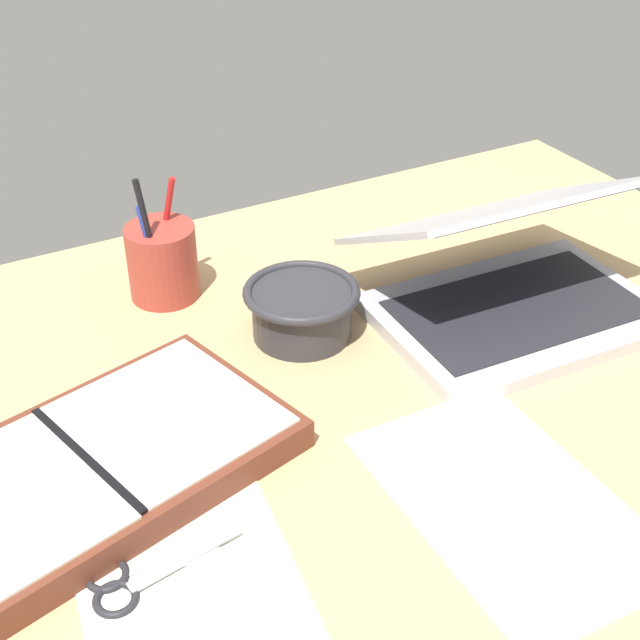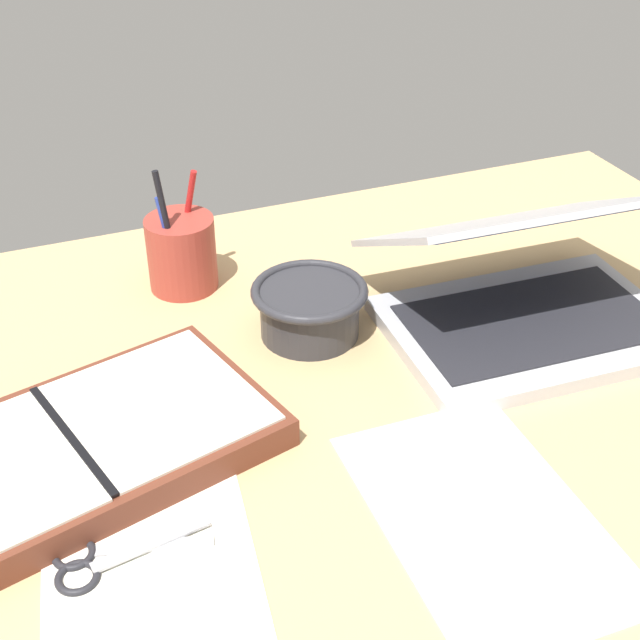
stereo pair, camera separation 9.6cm
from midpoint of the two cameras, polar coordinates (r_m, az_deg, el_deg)
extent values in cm
cube|color=tan|center=(94.27, 2.99, -7.04)|extent=(140.00, 100.00, 2.00)
cube|color=#B7B7BC|center=(110.03, 15.80, -0.57)|extent=(34.32, 24.84, 1.80)
cube|color=#232328|center=(109.49, 15.88, -0.13)|extent=(30.04, 18.11, 0.24)
cube|color=#B7B7BC|center=(108.90, 14.93, 6.11)|extent=(34.22, 22.54, 11.56)
cube|color=navy|center=(108.69, 15.03, 5.90)|extent=(31.46, 20.13, 10.05)
cylinder|color=#2D2D33|center=(104.95, 1.95, 0.41)|extent=(11.73, 11.73, 5.96)
torus|color=#2D2D33|center=(103.36, 1.99, 1.80)|extent=(13.80, 13.80, 1.10)
cylinder|color=#9E382D|center=(114.17, -6.47, 4.20)|extent=(8.77, 8.77, 9.60)
cylinder|color=black|center=(110.39, -7.23, 5.53)|extent=(2.23, 2.28, 15.98)
cylinder|color=#233899|center=(111.18, -7.15, 4.75)|extent=(2.29, 2.31, 12.56)
cylinder|color=#B21E1E|center=(114.58, -6.19, 6.26)|extent=(3.44, 2.66, 14.28)
cube|color=brown|center=(89.41, -12.49, -8.43)|extent=(42.88, 30.49, 3.17)
cube|color=silver|center=(91.22, -7.34, -5.40)|extent=(22.35, 23.25, 0.30)
cube|color=black|center=(88.19, -12.63, -7.52)|extent=(5.71, 18.84, 0.30)
cube|color=#B7B7BC|center=(81.02, -7.32, -14.17)|extent=(10.94, 3.00, 0.30)
cube|color=#B7B7BC|center=(81.24, -7.31, -14.32)|extent=(10.84, 3.87, 0.30)
torus|color=#232328|center=(79.88, -11.84, -16.00)|extent=(3.90, 3.90, 0.70)
torus|color=#232328|center=(81.76, -12.17, -14.57)|extent=(3.90, 3.90, 0.70)
cube|color=white|center=(85.72, 13.69, -12.24)|extent=(19.30, 30.04, 0.16)
cube|color=silver|center=(81.01, -7.49, -14.74)|extent=(21.57, 28.56, 0.16)
camera|label=1|loc=(0.05, -87.14, 1.88)|focal=50.00mm
camera|label=2|loc=(0.05, 92.86, -1.88)|focal=50.00mm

